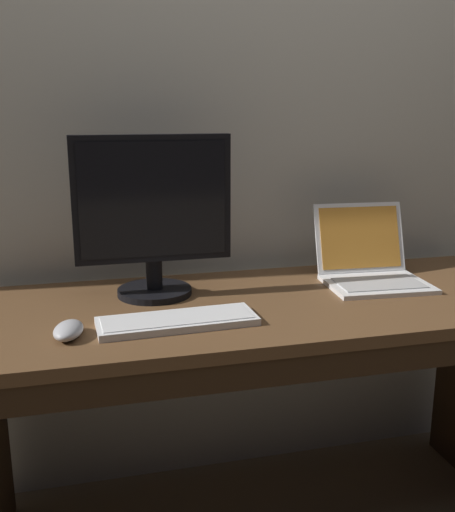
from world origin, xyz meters
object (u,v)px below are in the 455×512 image
object	(u,v)px
laptop_white	(371,267)
wired_keyboard	(177,321)
external_monitor	(153,214)
computer_mouse	(68,330)

from	to	relation	value
laptop_white	wired_keyboard	world-z (taller)	laptop_white
external_monitor	computer_mouse	size ratio (longest dim) A/B	4.05
laptop_white	external_monitor	distance (m)	0.72
wired_keyboard	external_monitor	bearing A→B (deg)	95.21
external_monitor	computer_mouse	world-z (taller)	external_monitor
external_monitor	computer_mouse	distance (m)	0.43
laptop_white	external_monitor	bearing A→B (deg)	178.18
laptop_white	wired_keyboard	bearing A→B (deg)	-160.79
laptop_white	wired_keyboard	distance (m)	0.70
external_monitor	wired_keyboard	distance (m)	0.35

